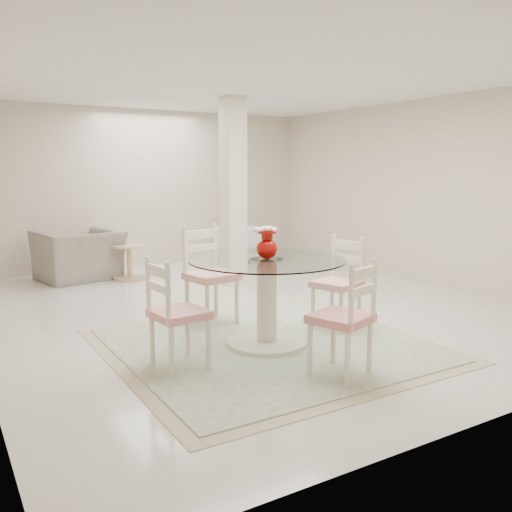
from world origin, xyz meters
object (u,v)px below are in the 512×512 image
dining_chair_west (172,306)px  armchair_white (237,244)px  dining_chair_east (340,275)px  dining_chair_south (348,310)px  recliner_taupe (79,255)px  dining_table (267,302)px  red_vase (267,243)px  dining_chair_north (207,267)px  side_table (129,264)px  column (233,192)px

dining_chair_west → armchair_white: bearing=-40.8°
dining_chair_east → dining_chair_south: dining_chair_south is taller
recliner_taupe → armchair_white: bearing=170.7°
dining_table → red_vase: red_vase is taller
dining_chair_east → dining_chair_north: dining_chair_north is taller
red_vase → armchair_white: (2.07, 4.31, -0.66)m
red_vase → dining_chair_south: bearing=-82.2°
armchair_white → side_table: 2.25m
column → dining_table: (-1.11, -2.70, -0.92)m
column → dining_chair_west: 3.62m
red_vase → side_table: bearing=91.8°
red_vase → armchair_white: 4.82m
dining_chair_north → side_table: (0.01, 2.77, -0.38)m
dining_chair_north → red_vase: bearing=-91.4°
dining_chair_north → recliner_taupe: dining_chair_north is taller
red_vase → side_table: red_vase is taller
dining_chair_west → red_vase: bearing=-88.8°
red_vase → dining_chair_west: 1.11m
recliner_taupe → dining_chair_east: bearing=101.9°
armchair_white → side_table: size_ratio=1.38×
dining_chair_east → dining_chair_west: (-2.02, -0.26, -0.01)m
dining_chair_east → dining_chair_north: (-1.14, 0.88, 0.06)m
red_vase → dining_chair_north: dining_chair_north is taller
dining_chair_south → side_table: size_ratio=2.00×
dining_table → dining_chair_east: 1.03m
column → dining_chair_north: (-1.24, -1.68, -0.72)m
dining_chair_north → dining_chair_west: (-0.88, -1.14, -0.07)m
red_vase → column: bearing=67.6°
recliner_taupe → armchair_white: 2.85m
dining_table → dining_chair_north: (-0.13, 1.02, 0.19)m
red_vase → dining_chair_east: 1.11m
red_vase → dining_chair_east: (1.01, 0.13, -0.43)m
dining_chair_west → armchair_white: 5.40m
dining_table → dining_chair_east: bearing=7.8°
dining_table → side_table: bearing=91.8°
recliner_taupe → side_table: size_ratio=2.17×
red_vase → side_table: size_ratio=0.57×
column → dining_chair_east: bearing=-92.3°
red_vase → dining_chair_south: size_ratio=0.28×
column → dining_table: size_ratio=1.83×
dining_chair_east → dining_chair_north: size_ratio=0.90×
red_vase → dining_chair_south: (0.14, -1.01, -0.43)m
armchair_white → dining_chair_south: bearing=83.4°
dining_table → dining_chair_north: bearing=97.2°
column → dining_chair_south: column is taller
red_vase → armchair_white: size_ratio=0.41×
red_vase → recliner_taupe: size_ratio=0.26×
dining_table → side_table: 3.79m
dining_table → dining_chair_east: dining_chair_east is taller
recliner_taupe → armchair_white: size_ratio=1.57×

